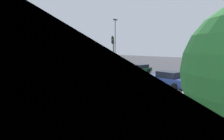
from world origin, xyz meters
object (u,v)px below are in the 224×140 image
street_light_pole_a (220,42)px  street_light_pole_b (115,40)px  car_3 (71,78)px  car_2 (200,68)px  car_1 (139,69)px  car_5 (167,79)px  traffic_signal_mast (113,46)px  car_4 (116,73)px  pedestrian (198,75)px  fire_hydrant (25,80)px  car_0 (88,90)px

street_light_pole_a → street_light_pole_b: street_light_pole_b is taller
car_3 → car_2: bearing=70.2°
car_1 → car_5: size_ratio=0.96×
traffic_signal_mast → car_1: bearing=103.6°
car_4 → pedestrian: bearing=111.7°
pedestrian → car_3: bearing=4.8°
fire_hydrant → car_3: bearing=-41.7°
car_1 → car_2: size_ratio=1.11×
car_1 → street_light_pole_a: bearing=100.5°
car_1 → car_5: (-5.71, -8.10, 0.06)m
car_5 → street_light_pole_b: 16.60m
traffic_signal_mast → car_5: size_ratio=1.20×
street_light_pole_b → car_3: bearing=-154.3°
car_2 → street_light_pole_b: 15.60m
traffic_signal_mast → pedestrian: traffic_signal_mast is taller
street_light_pole_a → pedestrian: bearing=160.6°
fire_hydrant → car_0: bearing=-80.3°
street_light_pole_a → car_1: bearing=96.4°
car_3 → street_light_pole_a: (13.87, -11.01, 4.10)m
car_0 → street_light_pole_a: size_ratio=0.55×
car_2 → car_4: car_2 is taller
car_2 → car_4: 15.06m
street_light_pole_a → street_light_pole_b: size_ratio=0.86×
car_3 → pedestrian: bearing=45.3°
car_1 → car_3: (-12.63, -0.07, 0.05)m
traffic_signal_mast → street_light_pole_a: (4.94, -13.35, 0.43)m
car_3 → fire_hydrant: bearing=-133.4°
car_3 → street_light_pole_a: size_ratio=0.56×
car_2 → fire_hydrant: car_2 is taller
car_0 → fire_hydrant: size_ratio=5.12×
car_1 → car_2: bearing=143.2°
street_light_pole_a → street_light_pole_b: (-0.41, 17.47, 0.70)m
pedestrian → street_light_pole_b: 17.18m
car_3 → car_5: car_3 is taller
pedestrian → fire_hydrant: bearing=5.1°
car_4 → car_5: car_5 is taller
car_3 → pedestrian: (10.60, -9.86, 0.26)m
car_4 → street_light_pole_b: 11.03m
car_0 → street_light_pole_a: bearing=-17.0°
car_2 → pedestrian: size_ratio=2.41×
street_light_pole_b → car_0: bearing=-140.7°
car_2 → car_4: (-13.82, 6.00, -0.04)m
car_0 → car_5: size_ratio=0.91×
street_light_pole_b → car_5: bearing=-114.3°
car_1 → car_2: 10.27m
car_4 → car_5: 7.37m
car_5 → car_4: bearing=5.0°
fire_hydrant → car_4: bearing=-21.3°
car_5 → car_3: bearing=43.0°
car_2 → street_light_pole_a: size_ratio=0.52×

